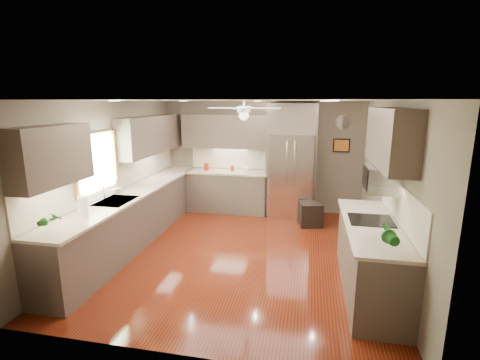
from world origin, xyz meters
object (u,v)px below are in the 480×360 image
(potted_plant_right, at_px, (388,235))
(paper_towel, at_px, (83,207))
(canister_d, at_px, (232,168))
(bowl, at_px, (246,170))
(refrigerator, at_px, (291,163))
(stool, at_px, (310,214))
(canister_a, at_px, (206,167))
(microwave, at_px, (382,179))
(potted_plant_left, at_px, (50,220))
(soap_bottle, at_px, (117,190))

(potted_plant_right, relative_size, paper_towel, 1.17)
(canister_d, height_order, bowl, canister_d)
(refrigerator, distance_m, stool, 1.20)
(canister_a, relative_size, stool, 0.34)
(microwave, bearing_deg, potted_plant_left, -161.16)
(soap_bottle, distance_m, microwave, 4.13)
(bowl, height_order, paper_towel, paper_towel)
(refrigerator, bearing_deg, potted_plant_right, -72.42)
(soap_bottle, bearing_deg, paper_towel, -83.33)
(canister_a, bearing_deg, stool, -14.27)
(canister_d, bearing_deg, stool, -20.40)
(microwave, relative_size, paper_towel, 1.78)
(bowl, bearing_deg, canister_a, -177.79)
(canister_a, height_order, potted_plant_right, potted_plant_right)
(canister_d, distance_m, microwave, 3.89)
(potted_plant_left, xyz_separation_m, microwave, (3.97, 1.36, 0.38))
(canister_d, height_order, paper_towel, paper_towel)
(bowl, bearing_deg, canister_d, 175.92)
(potted_plant_right, relative_size, microwave, 0.66)
(canister_a, distance_m, soap_bottle, 2.55)
(bowl, bearing_deg, stool, -23.58)
(canister_d, height_order, soap_bottle, soap_bottle)
(canister_d, relative_size, soap_bottle, 0.70)
(microwave, xyz_separation_m, paper_towel, (-3.96, -0.75, -0.40))
(potted_plant_right, xyz_separation_m, microwave, (0.11, 1.13, 0.36))
(canister_d, xyz_separation_m, soap_bottle, (-1.43, -2.46, 0.03))
(soap_bottle, xyz_separation_m, paper_towel, (0.13, -1.08, 0.05))
(potted_plant_left, relative_size, stool, 0.62)
(stool, bearing_deg, microwave, -67.50)
(canister_a, distance_m, microwave, 4.28)
(microwave, bearing_deg, bowl, 130.25)
(refrigerator, bearing_deg, bowl, 176.50)
(soap_bottle, xyz_separation_m, potted_plant_left, (0.12, -1.69, 0.07))
(potted_plant_right, height_order, bowl, potted_plant_right)
(paper_towel, bearing_deg, potted_plant_left, -90.89)
(bowl, bearing_deg, microwave, -49.75)
(soap_bottle, distance_m, stool, 3.76)
(potted_plant_right, distance_m, bowl, 4.50)
(refrigerator, relative_size, paper_towel, 7.95)
(bowl, bearing_deg, soap_bottle, -125.58)
(potted_plant_left, xyz_separation_m, paper_towel, (0.01, 0.61, -0.02))
(canister_a, distance_m, paper_towel, 3.55)
(potted_plant_right, xyz_separation_m, bowl, (-2.23, 3.90, -0.16))
(bowl, xyz_separation_m, paper_towel, (-1.62, -3.52, 0.12))
(bowl, relative_size, paper_towel, 0.67)
(potted_plant_right, bearing_deg, refrigerator, 107.58)
(refrigerator, relative_size, stool, 4.72)
(canister_a, bearing_deg, microwave, -40.04)
(potted_plant_left, bearing_deg, stool, 48.45)
(microwave, bearing_deg, stool, 112.50)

